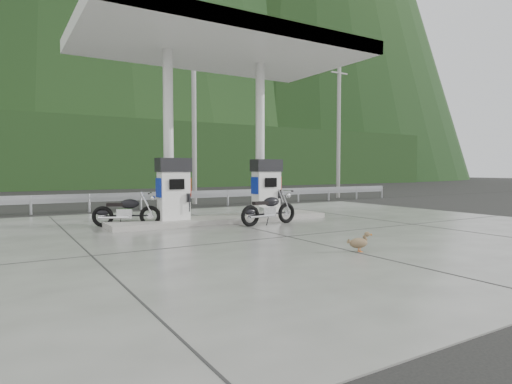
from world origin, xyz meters
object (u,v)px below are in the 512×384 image
gas_pump_right (266,187)px  duck (358,243)px  gas_pump_left (174,189)px  motorcycle_right (269,210)px  motorcycle_left (126,212)px

gas_pump_right → duck: 6.04m
gas_pump_left → motorcycle_right: bearing=-29.5°
gas_pump_right → duck: size_ratio=3.85×
gas_pump_right → duck: (-1.52, -5.78, -0.88)m
gas_pump_left → motorcycle_left: gas_pump_left is taller
gas_pump_left → gas_pump_right: size_ratio=1.00×
motorcycle_left → gas_pump_left: bearing=7.7°
gas_pump_left → gas_pump_right: (3.20, 0.00, 0.00)m
gas_pump_right → motorcycle_right: size_ratio=0.98×
gas_pump_right → motorcycle_right: (-0.78, -1.37, -0.61)m
motorcycle_right → duck: 4.48m
gas_pump_left → gas_pump_right: same height
gas_pump_left → motorcycle_left: bearing=163.8°
gas_pump_left → duck: gas_pump_left is taller
gas_pump_right → motorcycle_right: bearing=-119.6°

